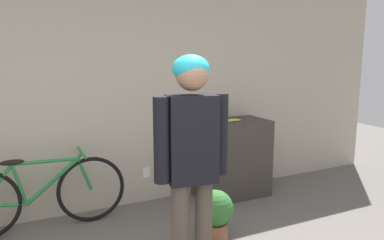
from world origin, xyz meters
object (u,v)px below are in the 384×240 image
object	(u,v)px
bicycle	(39,195)
potted_plant	(215,213)
person	(192,151)
banana	(227,121)

from	to	relation	value
bicycle	potted_plant	xyz separation A→B (m)	(1.46, -0.90, -0.11)
bicycle	potted_plant	size ratio (longest dim) A/B	3.52
bicycle	potted_plant	bearing A→B (deg)	-31.66
person	bicycle	distance (m)	1.87
person	banana	size ratio (longest dim) A/B	4.88
banana	potted_plant	xyz separation A→B (m)	(-0.62, -0.83, -0.69)
person	banana	bearing A→B (deg)	59.80
banana	potted_plant	bearing A→B (deg)	-126.71
bicycle	person	bearing A→B (deg)	-57.32
potted_plant	bicycle	bearing A→B (deg)	148.37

